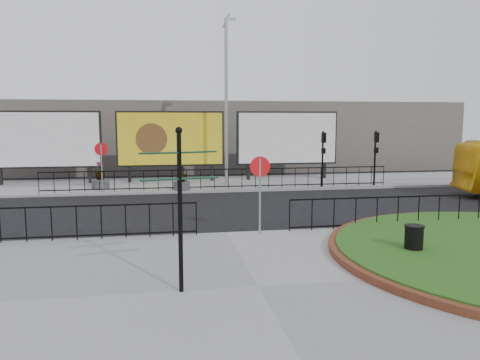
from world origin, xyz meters
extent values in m
plane|color=black|center=(0.00, 0.00, 0.00)|extent=(90.00, 90.00, 0.00)
cube|color=gray|center=(0.00, -5.00, 0.06)|extent=(30.00, 10.00, 0.12)
cube|color=gray|center=(0.00, 12.00, 0.06)|extent=(44.00, 6.00, 0.12)
cylinder|color=gray|center=(-5.00, 9.40, 1.32)|extent=(0.07, 0.07, 2.40)
cylinder|color=red|center=(-5.00, 9.40, 2.27)|extent=(0.64, 0.03, 0.64)
cylinder|color=white|center=(-5.00, 9.42, 2.27)|extent=(0.50, 0.03, 0.50)
cylinder|color=gray|center=(1.00, -0.40, 1.32)|extent=(0.07, 0.07, 2.40)
cylinder|color=red|center=(1.00, -0.40, 2.27)|extent=(0.64, 0.03, 0.64)
cylinder|color=white|center=(1.00, -0.38, 2.27)|extent=(0.50, 0.03, 0.50)
cube|color=black|center=(-10.90, 13.00, 0.62)|extent=(0.18, 0.18, 1.00)
cube|color=black|center=(-6.10, 13.00, 0.62)|extent=(0.18, 0.18, 1.00)
cube|color=black|center=(-8.50, 13.00, 2.62)|extent=(6.20, 0.25, 3.20)
cube|color=white|center=(-8.50, 12.84, 2.62)|extent=(6.00, 0.06, 3.00)
cube|color=black|center=(-3.90, 13.00, 0.62)|extent=(0.18, 0.18, 1.00)
cube|color=black|center=(0.90, 13.00, 0.62)|extent=(0.18, 0.18, 1.00)
cube|color=black|center=(-1.50, 13.00, 2.62)|extent=(6.20, 0.25, 3.20)
cube|color=yellow|center=(-1.50, 12.84, 2.62)|extent=(6.00, 0.06, 3.00)
cube|color=black|center=(3.10, 13.00, 0.62)|extent=(0.18, 0.18, 1.00)
cube|color=black|center=(7.90, 13.00, 0.62)|extent=(0.18, 0.18, 1.00)
cube|color=black|center=(5.50, 13.00, 2.62)|extent=(6.20, 0.25, 3.20)
cube|color=white|center=(5.50, 12.84, 2.62)|extent=(6.00, 0.06, 3.00)
cylinder|color=gray|center=(1.50, 11.00, 4.62)|extent=(0.18, 0.18, 9.00)
cylinder|color=gray|center=(1.50, 11.00, 8.97)|extent=(0.43, 0.10, 0.77)
cube|color=gray|center=(1.85, 11.00, 9.07)|extent=(0.35, 0.15, 0.12)
cylinder|color=black|center=(6.50, 9.40, 1.62)|extent=(0.10, 0.10, 3.00)
cube|color=black|center=(6.50, 9.28, 2.77)|extent=(0.22, 0.18, 0.55)
cube|color=black|center=(6.50, 9.28, 2.07)|extent=(0.20, 0.16, 0.30)
cylinder|color=black|center=(9.50, 9.40, 1.62)|extent=(0.10, 0.10, 3.00)
cube|color=black|center=(9.50, 9.28, 2.77)|extent=(0.22, 0.18, 0.55)
cube|color=black|center=(9.50, 9.28, 2.07)|extent=(0.20, 0.16, 0.30)
cube|color=#5F5953|center=(0.00, 22.00, 2.50)|extent=(40.00, 10.00, 5.00)
cylinder|color=black|center=(-1.66, -5.03, 1.79)|extent=(0.09, 0.09, 3.34)
sphere|color=black|center=(-1.66, -5.03, 3.51)|extent=(0.15, 0.15, 0.15)
cube|color=#0E341C|center=(-2.07, -5.09, 3.06)|extent=(0.80, 0.27, 0.03)
cube|color=#0E341C|center=(-1.26, -4.90, 3.06)|extent=(0.79, 0.38, 0.03)
cube|color=#0E341C|center=(-2.06, -5.13, 2.52)|extent=(0.79, 0.34, 0.03)
cube|color=#0E341C|center=(-1.25, -4.96, 2.52)|extent=(0.80, 0.27, 0.03)
cylinder|color=black|center=(4.50, -3.50, 0.52)|extent=(0.48, 0.48, 0.80)
cylinder|color=black|center=(4.50, -3.50, 0.94)|extent=(0.51, 0.51, 0.05)
cylinder|color=#4C4C4F|center=(-5.25, 10.71, 0.36)|extent=(0.92, 0.92, 0.48)
imported|color=#144913|center=(-5.25, 10.71, 1.06)|extent=(0.72, 0.72, 0.93)
cylinder|color=#4C4C4F|center=(-1.05, 9.40, 0.34)|extent=(0.85, 0.85, 0.44)
imported|color=#144913|center=(-1.05, 9.40, 1.01)|extent=(0.70, 0.70, 0.90)
camera|label=1|loc=(-2.00, -14.60, 3.72)|focal=35.00mm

